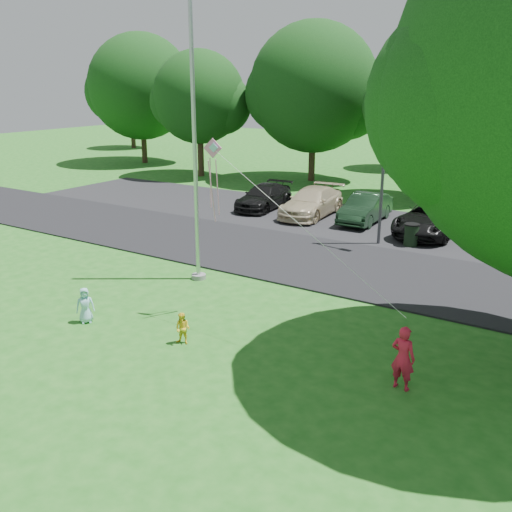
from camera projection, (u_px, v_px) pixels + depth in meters
The scene contains 12 objects.
ground at pixel (185, 361), 14.14m from camera, with size 120.00×120.00×0.00m, color #1F661A.
park_road at pixel (339, 265), 21.35m from camera, with size 60.00×6.00×0.06m, color black.
parking_strip at pixel (398, 228), 26.57m from camera, with size 42.00×7.00×0.06m, color black.
flagpole at pixel (195, 159), 18.73m from camera, with size 0.50×0.50×10.00m.
street_lamp at pixel (390, 154), 22.78m from camera, with size 1.78×0.43×6.34m.
trash_can at pixel (411, 235), 23.60m from camera, with size 0.62×0.62×0.99m.
tree_row at pixel (488, 98), 31.08m from camera, with size 64.35×11.94×10.88m.
parked_cars at pixel (419, 216), 25.77m from camera, with size 17.76×5.50×1.46m.
woman at pixel (403, 358), 12.65m from camera, with size 0.55×0.36×1.52m, color red.
child_yellow at pixel (183, 329), 14.92m from camera, with size 0.42×0.33×0.86m, color yellow.
child_blue at pixel (85, 305), 16.22m from camera, with size 0.51×0.33×1.05m, color #96D6E6.
kite at pixel (218, 168), 15.55m from camera, with size 6.33×1.44×3.44m.
Camera 1 is at (8.38, -9.75, 6.67)m, focal length 40.00 mm.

